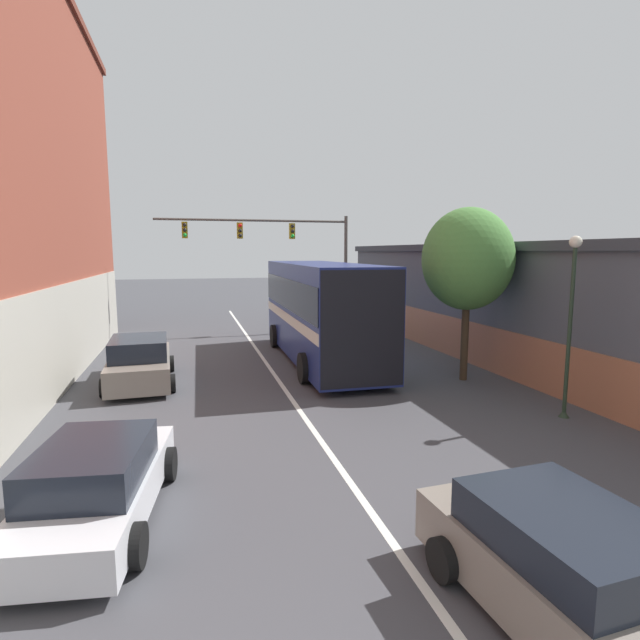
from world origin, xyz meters
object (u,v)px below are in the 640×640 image
object	(u,v)px
parked_car_left_mid	(140,362)
traffic_signal_gantry	(283,244)
street_lamp	(570,317)
hatchback_foreground	(579,579)
street_tree_near	(468,259)
parked_car_left_near	(97,484)
bus	(321,307)

from	to	relation	value
parked_car_left_mid	traffic_signal_gantry	distance (m)	11.88
traffic_signal_gantry	street_lamp	size ratio (longest dim) A/B	2.16
parked_car_left_mid	street_lamp	bearing A→B (deg)	-122.31
hatchback_foreground	parked_car_left_mid	distance (m)	13.58
hatchback_foreground	traffic_signal_gantry	size ratio (longest dim) A/B	0.44
street_tree_near	traffic_signal_gantry	bearing A→B (deg)	108.82
hatchback_foreground	street_tree_near	size ratio (longest dim) A/B	0.77
parked_car_left_near	street_tree_near	distance (m)	12.44
parked_car_left_mid	street_lamp	xyz separation A→B (m)	(10.75, -6.19, 1.87)
parked_car_left_near	parked_car_left_mid	xyz separation A→B (m)	(-0.12, 8.56, 0.08)
parked_car_left_near	parked_car_left_mid	bearing A→B (deg)	8.15
hatchback_foreground	street_lamp	world-z (taller)	street_lamp
bus	traffic_signal_gantry	distance (m)	7.84
parked_car_left_mid	parked_car_left_near	bearing A→B (deg)	178.42
parked_car_left_mid	traffic_signal_gantry	size ratio (longest dim) A/B	0.46
bus	street_tree_near	xyz separation A→B (m)	(3.82, -3.98, 1.84)
street_lamp	street_tree_near	size ratio (longest dim) A/B	0.82
bus	hatchback_foreground	size ratio (longest dim) A/B	2.37
hatchback_foreground	parked_car_left_mid	world-z (taller)	parked_car_left_mid
parked_car_left_near	street_tree_near	xyz separation A→B (m)	(10.14, 6.39, 3.32)
hatchback_foreground	traffic_signal_gantry	xyz separation A→B (m)	(0.76, 21.61, 3.94)
street_lamp	parked_car_left_near	bearing A→B (deg)	-167.46
hatchback_foreground	parked_car_left_near	bearing A→B (deg)	51.49
parked_car_left_mid	street_tree_near	xyz separation A→B (m)	(10.26, -2.17, 3.24)
parked_car_left_near	traffic_signal_gantry	world-z (taller)	traffic_signal_gantry
bus	parked_car_left_near	distance (m)	12.24
parked_car_left_near	parked_car_left_mid	size ratio (longest dim) A/B	0.97
hatchback_foreground	street_lamp	xyz separation A→B (m)	(5.14, 6.17, 1.93)
traffic_signal_gantry	street_tree_near	world-z (taller)	traffic_signal_gantry
parked_car_left_mid	hatchback_foreground	bearing A→B (deg)	-157.96
street_tree_near	bus	bearing A→B (deg)	133.83
parked_car_left_near	street_lamp	size ratio (longest dim) A/B	0.96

